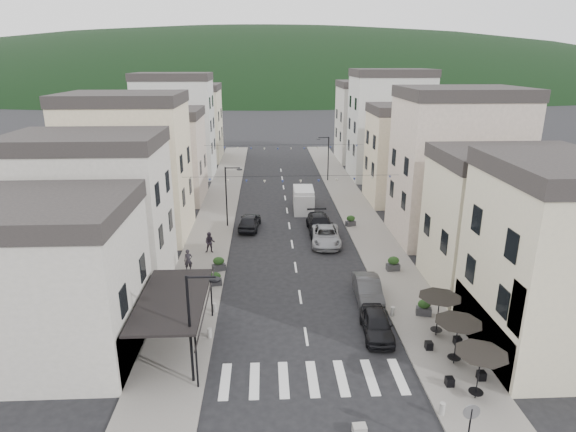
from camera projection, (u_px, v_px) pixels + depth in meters
name	position (u px, v px, depth m)	size (l,w,h in m)	color
ground	(317.00, 405.00, 22.95)	(700.00, 700.00, 0.00)	black
sidewalk_left	(219.00, 208.00, 52.97)	(4.00, 76.00, 0.12)	slate
sidewalk_right	(354.00, 206.00, 53.64)	(4.00, 76.00, 0.12)	slate
hill_backdrop	(268.00, 85.00, 307.72)	(640.00, 360.00, 70.00)	black
boutique_building	(20.00, 289.00, 25.75)	(12.00, 8.00, 8.00)	#AEABA0
boutique_awning	(177.00, 300.00, 26.40)	(3.77, 7.50, 3.28)	black
buildings_row_left	(161.00, 145.00, 56.22)	(10.20, 54.16, 14.00)	#AEABA0
buildings_row_right	(408.00, 143.00, 56.37)	(10.20, 54.16, 14.50)	beige
cafe_terrace	(458.00, 327.00, 25.22)	(2.50, 8.10, 2.53)	black
streetlamp_left_near	(195.00, 318.00, 23.43)	(1.70, 0.56, 6.00)	black
streetlamp_left_far	(229.00, 190.00, 46.21)	(1.70, 0.56, 6.00)	black
streetlamp_right_far	(326.00, 154.00, 63.83)	(1.70, 0.56, 6.00)	black
traffic_sign	(470.00, 421.00, 19.29)	(0.70, 0.07, 2.70)	black
bollards	(307.00, 335.00, 28.04)	(11.66, 10.26, 0.60)	gray
bunting_near	(292.00, 180.00, 42.07)	(19.00, 0.28, 0.62)	black
bunting_far	(284.00, 148.00, 57.26)	(19.00, 0.28, 0.62)	black
parked_car_a	(377.00, 324.00, 28.61)	(1.69, 4.21, 1.43)	black
parked_car_b	(368.00, 290.00, 32.78)	(1.61, 4.61, 1.52)	#333436
parked_car_c	(326.00, 236.00, 42.79)	(2.51, 5.44, 1.51)	#919299
parked_car_d	(320.00, 224.00, 45.52)	(2.28, 5.62, 1.63)	black
parked_car_e	(250.00, 221.00, 46.54)	(1.85, 4.59, 1.56)	black
delivery_van	(303.00, 199.00, 52.24)	(2.29, 5.41, 2.56)	#BCBBBD
pedestrian_a	(188.00, 260.00, 36.95)	(0.64, 0.42, 1.75)	black
pedestrian_b	(210.00, 242.00, 40.48)	(0.88, 0.68, 1.80)	black
concrete_block_b	(359.00, 430.00, 21.13)	(0.60, 0.45, 0.45)	gray
planter_la	(216.00, 279.00, 34.75)	(0.94, 0.60, 0.99)	#2D2D2F
planter_lb	(219.00, 264.00, 37.15)	(1.12, 0.89, 1.11)	#303032
planter_ra	(424.00, 307.00, 30.69)	(1.06, 0.75, 1.08)	#313134
planter_rb	(393.00, 264.00, 37.17)	(1.04, 0.61, 1.13)	#313133
planter_rc	(351.00, 221.00, 47.12)	(1.07, 0.83, 1.05)	#313133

